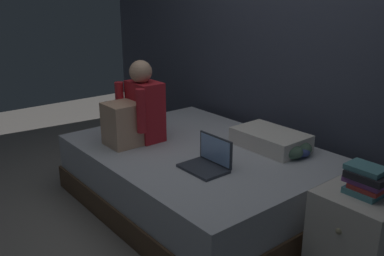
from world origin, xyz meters
The scene contains 9 objects.
ground_plane centered at (0.00, 0.00, 0.00)m, with size 8.00×8.00×0.00m, color gray.
wall_back centered at (0.00, 1.20, 1.35)m, with size 5.60×0.10×2.70m, color #383D4C.
bed centered at (-0.20, 0.30, 0.24)m, with size 2.00×1.50×0.48m.
nightstand centered at (1.10, 0.43, 0.28)m, with size 0.44×0.46×0.56m.
person_sitting centered at (-0.63, 0.01, 0.73)m, with size 0.39×0.44×0.66m.
laptop centered at (0.14, 0.10, 0.53)m, with size 0.32×0.23×0.22m.
pillow centered at (0.14, 0.75, 0.54)m, with size 0.56×0.36×0.13m, color silver.
book_stack centered at (1.10, 0.42, 0.65)m, with size 0.23×0.17×0.16m.
clothes_pile centered at (0.36, 0.75, 0.53)m, with size 0.31×0.27×0.11m.
Camera 1 is at (2.12, -1.64, 1.64)m, focal length 38.80 mm.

